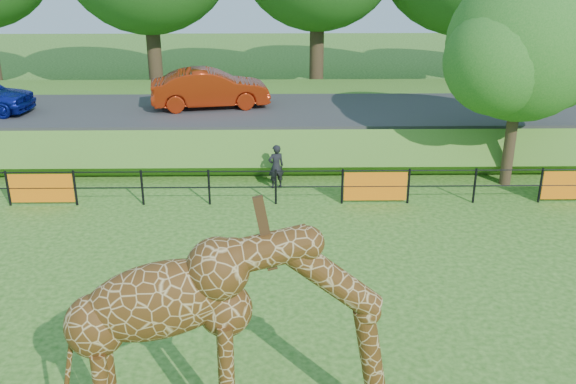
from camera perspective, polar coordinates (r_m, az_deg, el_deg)
name	(u,v)px	position (r m, az deg, el deg)	size (l,w,h in m)	color
ground	(275,369)	(12.45, -1.16, -15.46)	(90.00, 90.00, 0.00)	#275916
giraffe	(235,341)	(9.96, -4.72, -13.04)	(5.21, 0.96, 3.72)	#502E10
perimeter_fence	(276,187)	(19.23, -1.09, 0.46)	(28.07, 0.10, 1.10)	black
embankment	(276,118)	(26.33, -1.06, 6.59)	(40.00, 9.00, 1.30)	#275916
road	(276,110)	(24.70, -1.08, 7.27)	(40.00, 5.00, 0.12)	#323235
car_red	(210,88)	(24.92, -6.95, 9.12)	(1.55, 4.45, 1.47)	#A0260B
visitor	(276,166)	(20.46, -1.07, 2.29)	(0.52, 0.34, 1.44)	black
tree_east	(525,52)	(21.19, 20.30, 11.62)	(5.40, 4.71, 6.76)	#332517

